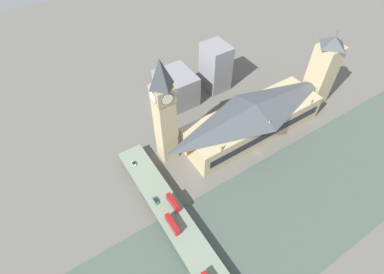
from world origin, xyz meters
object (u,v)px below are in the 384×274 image
object	(u,v)px
double_decker_bus_mid	(173,202)
road_bridge	(203,263)
double_decker_bus_rear	(172,224)
car_southbound_tail	(156,201)
car_southbound_lead	(134,164)
clock_tower	(164,111)
victoria_tower	(322,71)
parliament_hall	(253,119)

from	to	relation	value
double_decker_bus_mid	road_bridge	bearing A→B (deg)	174.24
double_decker_bus_rear	car_southbound_tail	world-z (taller)	double_decker_bus_rear
car_southbound_lead	car_southbound_tail	size ratio (longest dim) A/B	0.85
clock_tower	victoria_tower	size ratio (longest dim) A/B	1.26
victoria_tower	car_southbound_tail	size ratio (longest dim) A/B	12.14
victoria_tower	double_decker_bus_mid	world-z (taller)	victoria_tower
victoria_tower	car_southbound_lead	bearing A→B (deg)	84.53
clock_tower	victoria_tower	world-z (taller)	clock_tower
victoria_tower	car_southbound_lead	world-z (taller)	victoria_tower
road_bridge	car_southbound_tail	size ratio (longest dim) A/B	35.11
victoria_tower	double_decker_bus_mid	bearing A→B (deg)	99.63
car_southbound_lead	car_southbound_tail	xyz separation A→B (m)	(-29.35, 0.63, -0.01)
clock_tower	car_southbound_tail	distance (m)	49.20
double_decker_bus_mid	car_southbound_lead	size ratio (longest dim) A/B	2.74
car_southbound_lead	clock_tower	bearing A→B (deg)	-90.20
clock_tower	double_decker_bus_rear	size ratio (longest dim) A/B	6.22
double_decker_bus_mid	double_decker_bus_rear	world-z (taller)	double_decker_bus_rear
victoria_tower	road_bridge	size ratio (longest dim) A/B	0.35
car_southbound_tail	clock_tower	bearing A→B (deg)	-39.39
victoria_tower	clock_tower	bearing A→B (deg)	83.49
car_southbound_lead	road_bridge	bearing A→B (deg)	-177.75
road_bridge	double_decker_bus_mid	size ratio (longest dim) A/B	15.10
clock_tower	double_decker_bus_mid	distance (m)	49.80
double_decker_bus_rear	road_bridge	bearing A→B (deg)	-172.48
double_decker_bus_mid	car_southbound_tail	xyz separation A→B (m)	(7.03, 6.81, -1.97)
double_decker_bus_rear	car_southbound_tail	distance (m)	17.71
road_bridge	car_southbound_lead	world-z (taller)	car_southbound_lead
double_decker_bus_rear	car_southbound_tail	bearing A→B (deg)	1.00
clock_tower	car_southbound_tail	xyz separation A→B (m)	(-29.27, 24.04, -31.40)
double_decker_bus_mid	car_southbound_lead	distance (m)	36.96
parliament_hall	victoria_tower	xyz separation A→B (m)	(0.05, -59.96, 14.06)
parliament_hall	car_southbound_lead	bearing A→B (deg)	80.51
parliament_hall	car_southbound_lead	distance (m)	82.38
car_southbound_lead	victoria_tower	bearing A→B (deg)	-95.47
car_southbound_lead	car_southbound_tail	bearing A→B (deg)	178.78
victoria_tower	double_decker_bus_mid	size ratio (longest dim) A/B	5.22
parliament_hall	clock_tower	world-z (taller)	clock_tower
double_decker_bus_mid	clock_tower	bearing A→B (deg)	-25.39
double_decker_bus_mid	car_southbound_lead	bearing A→B (deg)	9.64
victoria_tower	car_southbound_tail	distance (m)	143.89
victoria_tower	road_bridge	distance (m)	151.01
car_southbound_lead	parliament_hall	bearing A→B (deg)	-99.49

